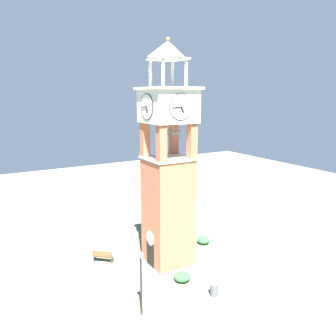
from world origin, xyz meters
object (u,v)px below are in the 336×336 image
Objects in this scene: trash_bin at (214,290)px; park_bench at (103,256)px; clock_tower at (168,180)px; lamp_post at (141,272)px.

park_bench is at bearing -149.24° from trash_bin.
clock_tower reaches higher than trash_bin.
lamp_post is 5.45m from trash_bin.
trash_bin is (0.63, 4.89, -2.34)m from lamp_post.
park_bench is at bearing 178.42° from lamp_post.
trash_bin is at bearing 6.94° from clock_tower.
clock_tower is 7.21m from lamp_post.
trash_bin is at bearing 82.60° from lamp_post.
lamp_post reaches higher than trash_bin.
park_bench reaches higher than trash_bin.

